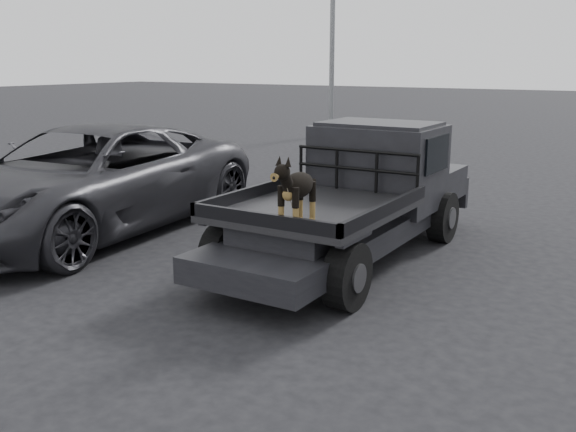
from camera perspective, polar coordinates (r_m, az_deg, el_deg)
The scene contains 6 objects.
ground at distance 7.59m, azimuth -4.92°, elevation -6.92°, with size 120.00×120.00×0.00m, color black.
flatbed_ute at distance 8.82m, azimuth 5.41°, elevation -0.88°, with size 2.00×5.40×0.92m, color black, non-canonical shape.
ute_cab at distance 9.49m, azimuth 8.09°, elevation 5.62°, with size 1.72×1.30×0.88m, color black, non-canonical shape.
headache_rack at distance 8.84m, azimuth 6.09°, elevation 4.02°, with size 1.80×0.08×0.55m, color black, non-canonical shape.
dog at distance 6.91m, azimuth 0.81°, elevation 2.22°, with size 0.32×0.60×0.74m, color black, non-canonical shape.
parked_suv at distance 10.59m, azimuth -17.36°, elevation 3.09°, with size 2.77×6.02×1.67m, color #2F2F34.
Camera 1 is at (4.26, -5.69, 2.65)m, focal length 40.00 mm.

